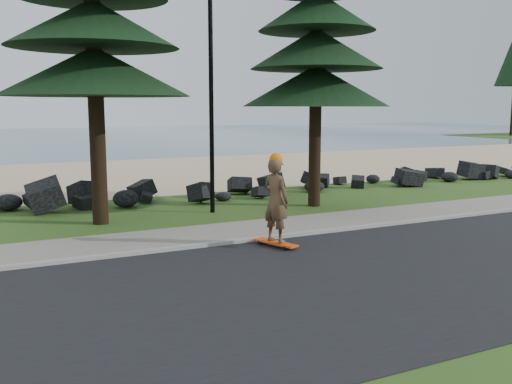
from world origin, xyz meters
The scene contains 9 objects.
ground centered at (0.00, 0.00, 0.00)m, with size 160.00×160.00×0.00m, color #344F18.
road centered at (0.00, -4.50, 0.01)m, with size 160.00×7.00×0.02m, color black.
kerb centered at (0.00, -0.90, 0.05)m, with size 160.00×0.20×0.10m, color #9D978D.
sidewalk centered at (0.00, 0.20, 0.04)m, with size 160.00×2.00×0.08m, color gray.
beach_sand centered at (0.00, 14.50, 0.01)m, with size 160.00×15.00×0.01m, color #D2BD8C.
ocean centered at (0.00, 51.00, 0.00)m, with size 160.00×58.00×0.01m, color #3E5F77.
seawall_boulders centered at (0.00, 5.60, 0.00)m, with size 60.00×2.40×1.10m, color black, non-canonical shape.
lamp_post centered at (0.00, 3.20, 4.13)m, with size 0.25×0.14×8.14m.
skateboarder centered at (-0.36, -1.65, 1.11)m, with size 0.69×1.22×2.22m.
Camera 1 is at (-6.61, -13.19, 3.29)m, focal length 40.00 mm.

